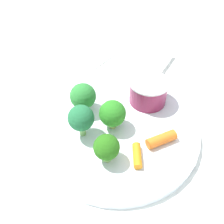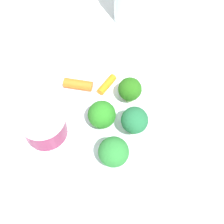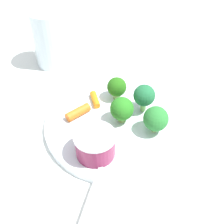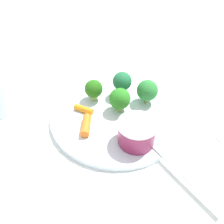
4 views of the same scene
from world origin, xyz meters
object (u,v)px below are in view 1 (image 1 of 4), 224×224
carrot_stick_0 (137,156)px  napkin (74,57)px  plate (117,130)px  carrot_stick_1 (161,139)px  broccoli_floret_2 (107,148)px  fork (156,74)px  broccoli_floret_0 (81,118)px  sauce_cup (148,91)px  broccoli_floret_3 (83,96)px  broccoli_floret_1 (114,112)px

carrot_stick_0 → napkin: (0.20, -0.21, -0.02)m
carrot_stick_0 → plate: bearing=-44.4°
carrot_stick_1 → napkin: bearing=-37.1°
broccoli_floret_2 → plate: bearing=-84.4°
carrot_stick_0 → napkin: size_ratio=0.30×
fork → plate: bearing=80.7°
broccoli_floret_0 → carrot_stick_1: bearing=-168.1°
broccoli_floret_0 → napkin: size_ratio=0.42×
sauce_cup → broccoli_floret_3: broccoli_floret_3 is taller
broccoli_floret_1 → carrot_stick_0: bearing=137.1°
broccoli_floret_1 → broccoli_floret_3: (0.06, -0.01, 0.00)m
plate → broccoli_floret_1: size_ratio=5.22×
carrot_stick_0 → sauce_cup: bearing=-82.0°
broccoli_floret_2 → broccoli_floret_3: broccoli_floret_3 is taller
broccoli_floret_2 → napkin: bearing=-54.4°
broccoli_floret_3 → carrot_stick_0: broccoli_floret_3 is taller
sauce_cup → broccoli_floret_0: 0.13m
broccoli_floret_3 → carrot_stick_0: bearing=149.9°
broccoli_floret_0 → napkin: bearing=-60.5°
sauce_cup → fork: sauce_cup is taller
broccoli_floret_2 → carrot_stick_0: bearing=-158.4°
broccoli_floret_2 → fork: (-0.02, -0.22, -0.02)m
broccoli_floret_3 → broccoli_floret_1: bearing=165.6°
plate → broccoli_floret_0: broccoli_floret_0 is taller
broccoli_floret_1 → carrot_stick_0: (-0.05, 0.05, -0.02)m
broccoli_floret_0 → carrot_stick_1: (-0.12, -0.02, -0.03)m
carrot_stick_1 → fork: carrot_stick_1 is taller
carrot_stick_0 → broccoli_floret_1: bearing=-42.9°
broccoli_floret_2 → carrot_stick_0: 0.05m
broccoli_floret_1 → broccoli_floret_3: 0.06m
sauce_cup → carrot_stick_0: (-0.02, 0.12, -0.02)m
carrot_stick_1 → sauce_cup: bearing=-62.6°
plate → broccoli_floret_2: bearing=95.6°
broccoli_floret_1 → carrot_stick_0: size_ratio=1.28×
plate → broccoli_floret_1: broccoli_floret_1 is taller
broccoli_floret_0 → broccoli_floret_3: bearing=-68.0°
napkin → plate: bearing=133.2°
sauce_cup → napkin: sauce_cup is taller
fork → napkin: 0.18m
plate → broccoli_floret_2: size_ratio=5.68×
plate → carrot_stick_0: bearing=135.6°
plate → carrot_stick_1: (-0.07, 0.01, 0.01)m
sauce_cup → broccoli_floret_2: size_ratio=1.45×
broccoli_floret_1 → broccoli_floret_2: 0.07m
broccoli_floret_0 → broccoli_floret_1: bearing=-136.5°
broccoli_floret_0 → broccoli_floret_2: broccoli_floret_0 is taller
carrot_stick_1 → napkin: (0.23, -0.17, -0.02)m
broccoli_floret_0 → carrot_stick_1: broccoli_floret_0 is taller
broccoli_floret_2 → napkin: broccoli_floret_2 is taller
plate → broccoli_floret_3: (0.07, -0.02, 0.04)m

